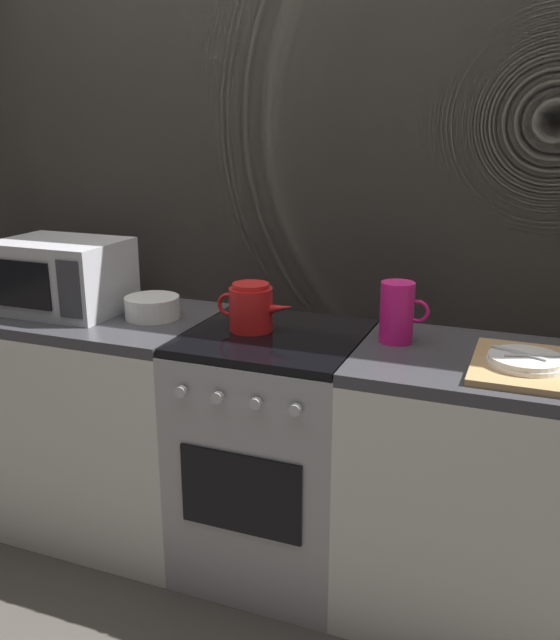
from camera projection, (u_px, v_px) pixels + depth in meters
ground_plane at (276, 559)px, 2.56m from camera, size 8.00×8.00×0.00m
back_wall at (307, 232)px, 2.50m from camera, size 3.60×0.05×2.40m
counter_left at (71, 414)px, 2.74m from camera, size 1.20×0.60×0.90m
stove_unit at (275, 452)px, 2.43m from camera, size 0.60×0.63×0.90m
counter_right at (541, 502)px, 2.11m from camera, size 1.20×0.60×0.90m
microwave at (62, 276)px, 2.55m from camera, size 0.46×0.35×0.27m
kettle at (251, 307)px, 2.32m from camera, size 0.28×0.15×0.17m
mixing_bowl at (152, 307)px, 2.47m from camera, size 0.20×0.20×0.08m
pitcher at (397, 312)px, 2.19m from camera, size 0.16×0.11×0.20m
dish_pile at (525, 364)px, 1.96m from camera, size 0.30×0.40×0.06m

